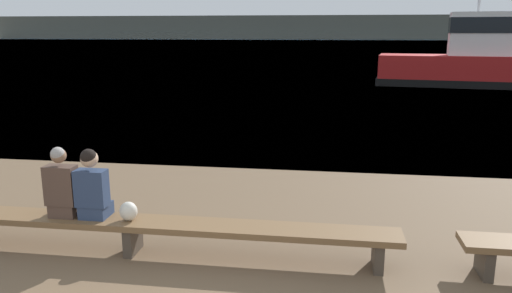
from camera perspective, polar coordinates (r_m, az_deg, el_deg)
name	(u,v)px	position (r m, az deg, el deg)	size (l,w,h in m)	color
water_surface	(323,42)	(130.30, 7.66, 11.73)	(240.00, 240.00, 0.00)	#386084
far_shoreline	(325,27)	(180.94, 7.94, 13.35)	(600.00, 12.00, 7.98)	#4C4C42
bench_main	(132,225)	(6.91, -13.98, -8.75)	(7.01, 0.50, 0.46)	brown
person_left	(62,187)	(7.16, -21.27, -4.29)	(0.41, 0.37, 0.97)	#4C382D
person_right	(92,187)	(6.96, -18.22, -4.39)	(0.41, 0.38, 0.96)	navy
shopping_bag	(128,211)	(6.83, -14.37, -7.18)	(0.24, 0.21, 0.26)	beige
tugboat_red	(473,63)	(29.18, 23.51, 8.71)	(9.88, 4.24, 7.05)	#A81919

